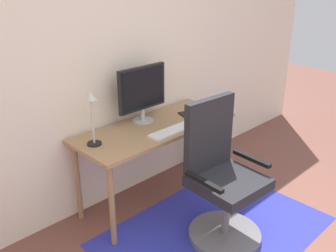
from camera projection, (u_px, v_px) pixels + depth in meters
name	position (u px, v px, depth m)	size (l,w,h in m)	color
wall_back	(105.00, 56.00, 3.09)	(6.00, 0.10, 2.60)	#F1E5D0
area_rug	(214.00, 231.00, 3.05)	(1.75, 1.23, 0.01)	#2C32AB
desk	(156.00, 134.00, 3.25)	(1.45, 0.59, 0.73)	#A37B54
monitor	(142.00, 90.00, 3.20)	(0.49, 0.18, 0.49)	#B2B2B7
keyboard	(172.00, 131.00, 3.09)	(0.43, 0.13, 0.02)	white
computer_mouse	(192.00, 120.00, 3.29)	(0.06, 0.10, 0.03)	black
coffee_cup	(206.00, 110.00, 3.44)	(0.08, 0.08, 0.09)	maroon
cell_phone	(184.00, 115.00, 3.45)	(0.07, 0.14, 0.01)	black
desk_lamp	(92.00, 109.00, 2.76)	(0.11, 0.11, 0.42)	black
office_chair	(221.00, 185.00, 2.86)	(0.59, 0.57, 1.10)	slate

